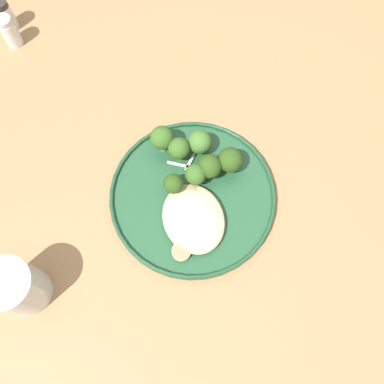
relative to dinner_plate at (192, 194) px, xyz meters
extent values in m
plane|color=#47423D|center=(0.00, -0.04, -0.75)|extent=(6.00, 6.00, 0.00)
cube|color=#9E754C|center=(0.00, -0.04, -0.03)|extent=(1.40, 1.00, 0.04)
cube|color=olive|center=(0.64, -0.48, -0.40)|extent=(0.06, 0.06, 0.70)
cylinder|color=#235133|center=(0.00, 0.00, 0.00)|extent=(0.29, 0.29, 0.01)
torus|color=#204B2E|center=(0.00, 0.00, 0.01)|extent=(0.29, 0.29, 0.01)
ellipsoid|color=beige|center=(-0.05, 0.01, 0.01)|extent=(0.13, 0.10, 0.03)
cylinder|color=#E5C689|center=(-0.08, 0.04, 0.01)|extent=(0.02, 0.02, 0.01)
cylinder|color=#958159|center=(-0.08, 0.04, 0.02)|extent=(0.02, 0.02, 0.00)
cylinder|color=#E5C689|center=(-0.05, 0.01, 0.01)|extent=(0.03, 0.03, 0.01)
cylinder|color=#958159|center=(-0.05, 0.01, 0.02)|extent=(0.02, 0.02, 0.00)
cylinder|color=#DBB77A|center=(-0.01, 0.00, 0.01)|extent=(0.03, 0.03, 0.02)
cylinder|color=#8E774F|center=(-0.01, 0.00, 0.02)|extent=(0.03, 0.03, 0.00)
cylinder|color=#DBB77A|center=(-0.09, 0.02, 0.01)|extent=(0.03, 0.03, 0.01)
cylinder|color=#8E774F|center=(-0.09, 0.02, 0.02)|extent=(0.02, 0.02, 0.00)
cylinder|color=#E5C689|center=(-0.08, 0.00, 0.01)|extent=(0.03, 0.03, 0.01)
cylinder|color=#958159|center=(-0.08, 0.00, 0.02)|extent=(0.03, 0.03, 0.00)
cylinder|color=#E5C689|center=(-0.09, 0.05, 0.01)|extent=(0.03, 0.03, 0.01)
cylinder|color=#958159|center=(-0.09, 0.05, 0.02)|extent=(0.03, 0.03, 0.00)
cylinder|color=beige|center=(-0.01, 0.02, 0.01)|extent=(0.03, 0.03, 0.01)
cylinder|color=#988766|center=(-0.01, 0.02, 0.02)|extent=(0.02, 0.02, 0.00)
cylinder|color=#89A356|center=(0.10, 0.02, 0.01)|extent=(0.02, 0.02, 0.03)
sphere|color=#386023|center=(0.10, 0.02, 0.04)|extent=(0.04, 0.04, 0.04)
cylinder|color=#89A356|center=(0.07, 0.00, 0.01)|extent=(0.01, 0.01, 0.02)
sphere|color=#386023|center=(0.07, 0.00, 0.04)|extent=(0.04, 0.04, 0.04)
cylinder|color=#89A356|center=(0.02, -0.01, 0.01)|extent=(0.02, 0.02, 0.02)
sphere|color=#386023|center=(0.02, -0.01, 0.04)|extent=(0.04, 0.04, 0.04)
cylinder|color=#89A356|center=(0.08, -0.04, 0.01)|extent=(0.02, 0.02, 0.02)
sphere|color=#42702D|center=(0.08, -0.04, 0.03)|extent=(0.04, 0.04, 0.04)
cylinder|color=#7A994C|center=(0.01, 0.03, 0.01)|extent=(0.02, 0.02, 0.02)
sphere|color=#2D4C19|center=(0.01, 0.03, 0.04)|extent=(0.03, 0.03, 0.03)
cylinder|color=#7A994C|center=(0.03, -0.05, 0.01)|extent=(0.01, 0.01, 0.02)
sphere|color=#2D4C19|center=(0.03, -0.05, 0.04)|extent=(0.04, 0.04, 0.04)
cylinder|color=#89A356|center=(0.03, -0.08, 0.01)|extent=(0.02, 0.02, 0.02)
sphere|color=#2D4C19|center=(0.03, -0.08, 0.04)|extent=(0.04, 0.04, 0.04)
cube|color=silver|center=(0.06, -0.02, 0.01)|extent=(0.04, 0.04, 0.00)
cube|color=silver|center=(0.05, 0.00, 0.01)|extent=(0.04, 0.05, 0.00)
cylinder|color=silver|center=(-0.07, 0.31, 0.04)|extent=(0.08, 0.08, 0.10)
cylinder|color=beige|center=(-0.07, 0.31, 0.02)|extent=(0.07, 0.07, 0.05)
cylinder|color=white|center=(0.43, 0.23, 0.02)|extent=(0.03, 0.03, 0.05)
cylinder|color=silver|center=(0.43, 0.23, 0.05)|extent=(0.03, 0.03, 0.01)
cylinder|color=white|center=(0.48, 0.23, 0.02)|extent=(0.03, 0.03, 0.05)
camera|label=1|loc=(-0.24, 0.08, 0.69)|focal=39.40mm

